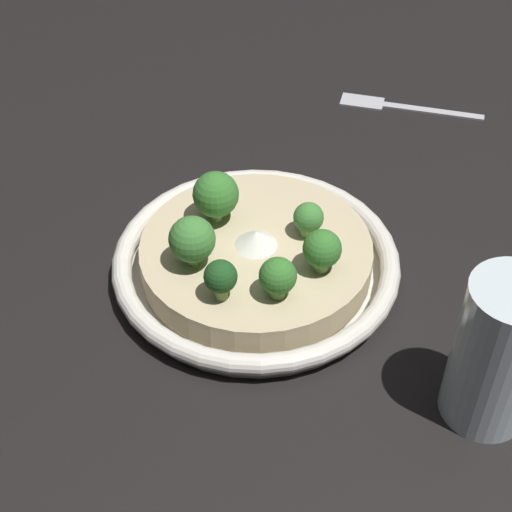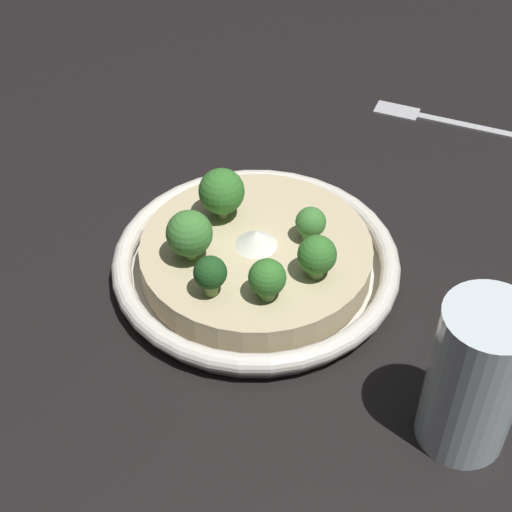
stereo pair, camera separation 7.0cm
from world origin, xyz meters
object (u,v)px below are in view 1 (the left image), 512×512
at_px(broccoli_back, 192,240).
at_px(broccoli_left, 278,277).
at_px(risotto_bowl, 256,260).
at_px(fork_utensil, 396,105).
at_px(broccoli_front, 308,219).
at_px(broccoli_front_left, 322,250).
at_px(drinking_glass, 499,354).
at_px(broccoli_back_right, 216,195).
at_px(broccoli_back_left, 221,278).

bearing_deg(broccoli_back, broccoli_left, -108.31).
relative_size(risotto_bowl, fork_utensil, 1.54).
relative_size(broccoli_front, broccoli_left, 0.87).
xyz_separation_m(risotto_bowl, broccoli_front_left, (-0.02, -0.06, 0.04)).
xyz_separation_m(broccoli_front, fork_utensil, (0.28, -0.07, -0.05)).
distance_m(broccoli_left, broccoli_front_left, 0.05).
bearing_deg(drinking_glass, broccoli_back_right, 58.55).
height_order(broccoli_left, fork_utensil, broccoli_left).
distance_m(broccoli_front, broccoli_back_left, 0.11).
bearing_deg(broccoli_front_left, broccoli_back_right, 63.89).
xyz_separation_m(risotto_bowl, broccoli_left, (-0.06, -0.03, 0.04)).
height_order(broccoli_back_right, drinking_glass, drinking_glass).
distance_m(broccoli_back_right, broccoli_left, 0.11).
xyz_separation_m(risotto_bowl, broccoli_back_left, (-0.07, 0.02, 0.04)).
height_order(broccoli_back_right, broccoli_left, broccoli_back_right).
distance_m(broccoli_front, broccoli_left, 0.08).
bearing_deg(broccoli_left, broccoli_back_left, 102.26).
xyz_separation_m(risotto_bowl, drinking_glass, (-0.12, -0.20, 0.05)).
relative_size(risotto_bowl, drinking_glass, 2.00).
distance_m(risotto_bowl, broccoli_back_left, 0.08).
xyz_separation_m(broccoli_front_left, broccoli_back_left, (-0.05, 0.08, -0.00)).
distance_m(risotto_bowl, broccoli_front_left, 0.07).
height_order(broccoli_front, drinking_glass, drinking_glass).
height_order(broccoli_back_right, broccoli_front, broccoli_back_right).
height_order(broccoli_back, fork_utensil, broccoli_back).
relative_size(broccoli_back_right, broccoli_back_left, 1.34).
relative_size(broccoli_back_right, broccoli_back, 1.04).
distance_m(risotto_bowl, fork_utensil, 0.32).
xyz_separation_m(risotto_bowl, broccoli_front, (0.02, -0.04, 0.04)).
bearing_deg(broccoli_back, broccoli_front, -59.21).
bearing_deg(broccoli_front, fork_utensil, -14.34).
distance_m(broccoli_front_left, broccoli_back, 0.11).
bearing_deg(broccoli_back_right, drinking_glass, -121.45).
relative_size(broccoli_back_right, broccoli_front_left, 1.26).
height_order(broccoli_left, broccoli_front_left, broccoli_front_left).
distance_m(broccoli_front_left, drinking_glass, 0.17).
bearing_deg(broccoli_back, broccoli_back_left, -138.38).
relative_size(broccoli_front_left, broccoli_back, 0.83).
xyz_separation_m(broccoli_back_right, broccoli_front, (-0.01, -0.08, -0.01)).
relative_size(risotto_bowl, broccoli_front, 7.92).
height_order(broccoli_back_right, fork_utensil, broccoli_back_right).
bearing_deg(broccoli_front_left, broccoli_left, 138.83).
bearing_deg(broccoli_back_right, risotto_bowl, -124.42).
xyz_separation_m(broccoli_left, broccoli_back_left, (-0.01, 0.04, 0.00)).
relative_size(broccoli_front, broccoli_back_left, 0.87).
relative_size(broccoli_front_left, drinking_glass, 0.31).
xyz_separation_m(risotto_bowl, fork_utensil, (0.30, -0.11, -0.02)).
relative_size(broccoli_front_left, broccoli_back_left, 1.07).
distance_m(broccoli_left, broccoli_back_left, 0.05).
height_order(broccoli_front_left, fork_utensil, broccoli_front_left).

